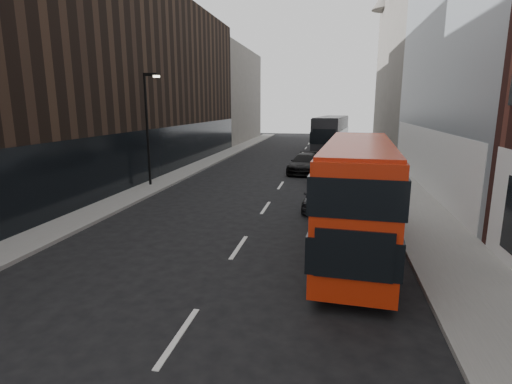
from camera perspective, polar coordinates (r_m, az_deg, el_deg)
The scene contains 12 objects.
sidewalk_right at distance 31.47m, azimuth 18.45°, elevation 2.28°, with size 3.00×80.00×0.15m, color slate.
sidewalk_left at distance 33.18m, azimuth -9.15°, elevation 3.25°, with size 2.00×80.00×0.15m, color slate.
building_modern_block at distance 28.37m, azimuth 29.47°, elevation 20.32°, with size 5.03×22.00×20.00m.
building_victorian at distance 50.61m, azimuth 20.97°, elevation 16.57°, with size 6.50×24.00×21.00m.
building_left_mid at distance 38.75m, azimuth -11.94°, elevation 14.70°, with size 5.00×24.00×14.00m, color black.
building_left_far at distance 59.65m, azimuth -3.53°, elevation 13.53°, with size 5.00×20.00×13.00m, color #646058.
street_lamp at distance 26.44m, azimuth -15.16°, elevation 9.66°, with size 1.06×0.22×7.00m.
red_bus at distance 14.54m, azimuth 14.22°, elevation 0.03°, with size 2.94×9.99×3.99m.
grey_bus at distance 47.33m, azimuth 10.69°, elevation 8.34°, with size 4.22×12.38×3.93m.
car_a at distance 20.60m, azimuth 9.15°, elevation -0.61°, with size 1.56×3.88×1.32m, color black.
car_b at distance 27.69m, azimuth 9.81°, elevation 2.87°, with size 1.60×4.59×1.51m, color #9B9EA3.
car_c at distance 31.58m, azimuth 7.02°, elevation 4.08°, with size 2.08×5.12×1.48m, color black.
Camera 1 is at (3.32, -5.76, 5.21)m, focal length 28.00 mm.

